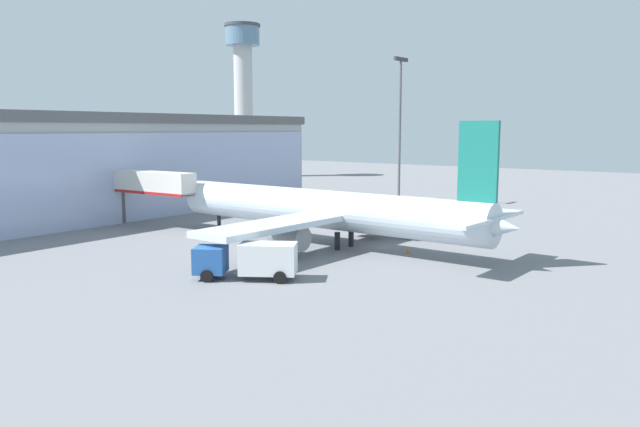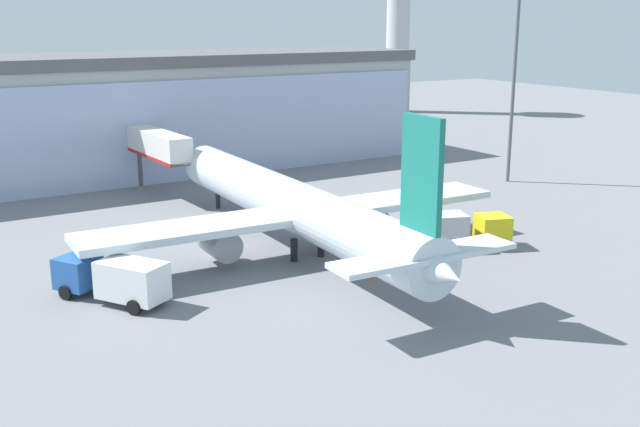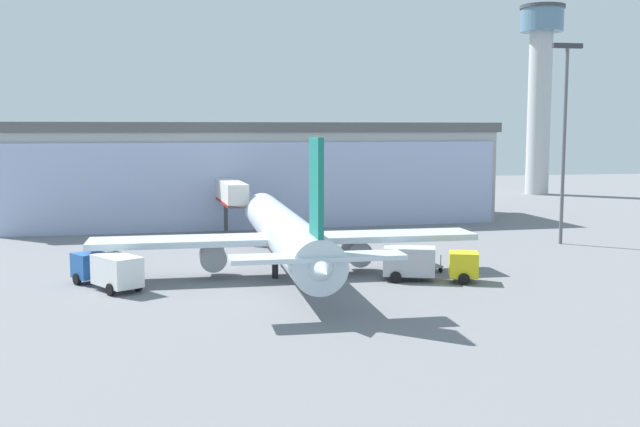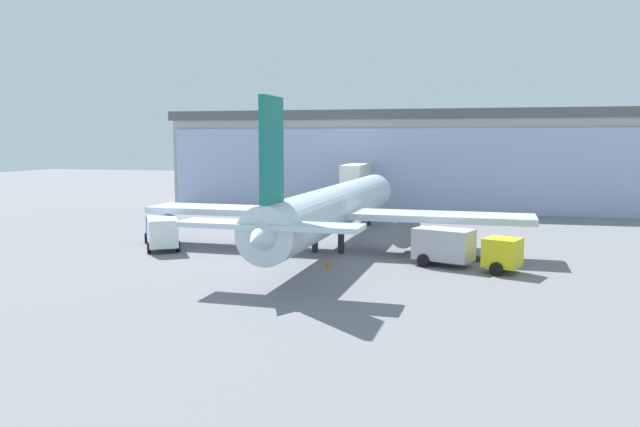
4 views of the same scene
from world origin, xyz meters
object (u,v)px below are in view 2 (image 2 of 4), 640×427
Objects in this scene: airplane at (294,207)px; apron_light_mast at (515,63)px; baggage_cart at (435,227)px; safety_cone_nose at (371,275)px; catering_truck at (114,278)px; fuel_truck at (456,229)px; safety_cone_wingtip at (95,284)px; jet_bridge at (155,145)px.

apron_light_mast is at bearing -71.01° from airplane.
baggage_cart is 12.13m from safety_cone_nose.
catering_truck and fuel_truck have the same top height.
baggage_cart reaches higher than safety_cone_wingtip.
airplane is (2.72, -22.57, -1.41)m from jet_bridge.
baggage_cart is (14.50, -23.92, -4.23)m from jet_bridge.
safety_cone_nose is at bearing -168.67° from airplane.
fuel_truck is 13.85× the size of safety_cone_wingtip.
safety_cone_nose is (-28.91, -17.81, -11.72)m from apron_light_mast.
safety_cone_nose is (15.31, -4.33, -1.19)m from catering_truck.
jet_bridge is at bearing 97.86° from safety_cone_nose.
baggage_cart is at bearing 31.73° from safety_cone_nose.
safety_cone_wingtip is (-15.79, 7.15, 0.00)m from safety_cone_nose.
catering_truck is 24.35m from fuel_truck.
jet_bridge is 22.94× the size of safety_cone_nose.
fuel_truck is at bearing -116.42° from airplane.
apron_light_mast is 2.79× the size of catering_truck.
fuel_truck is (10.43, -5.32, -1.86)m from airplane.
catering_truck is at bearing -163.05° from apron_light_mast.
catering_truck reaches higher than safety_cone_nose.
jet_bridge is at bearing -56.04° from catering_truck.
airplane reaches higher than catering_truck.
apron_light_mast is at bearing -70.72° from baggage_cart.
jet_bridge is 36.10m from apron_light_mast.
apron_light_mast is 33.15m from airplane.
jet_bridge is 28.44m from catering_truck.
jet_bridge is 1.66× the size of fuel_truck.
fuel_truck is (13.15, -27.89, -3.27)m from jet_bridge.
apron_light_mast is at bearing -105.90° from catering_truck.
safety_cone_nose is at bearing 109.43° from baggage_cart.
airplane is 14.37m from catering_truck.
airplane is at bearing 2.30° from safety_cone_wingtip.
airplane is at bearing 71.20° from baggage_cart.
catering_truck is at bearing 164.21° from safety_cone_nose.
safety_cone_nose is 17.33m from safety_cone_wingtip.
catering_truck is 15.95m from safety_cone_nose.
apron_light_mast is 24.66m from baggage_cart.
apron_light_mast is at bearing 56.84° from fuel_truck.
catering_truck is 13.32× the size of safety_cone_wingtip.
jet_bridge is 22.94× the size of safety_cone_wingtip.
airplane is (-30.37, -10.09, -8.67)m from apron_light_mast.
safety_cone_wingtip is at bearing -23.14° from catering_truck.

